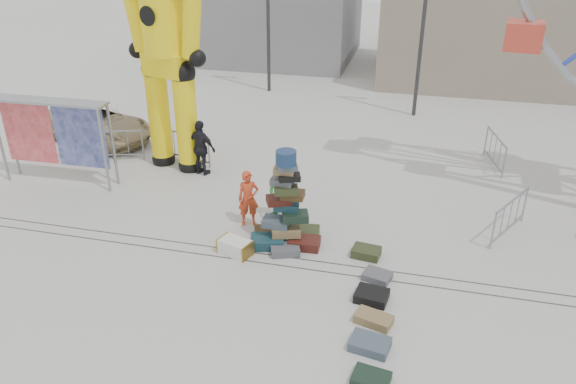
% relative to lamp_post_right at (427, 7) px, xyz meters
% --- Properties ---
extents(ground, '(90.00, 90.00, 0.00)m').
position_rel_lamp_post_right_xyz_m(ground, '(-3.09, -13.00, -4.48)').
color(ground, '#9E9E99').
rests_on(ground, ground).
extents(track_line_near, '(40.00, 0.04, 0.01)m').
position_rel_lamp_post_right_xyz_m(track_line_near, '(-3.09, -12.40, -4.48)').
color(track_line_near, '#47443F').
rests_on(track_line_near, ground).
extents(track_line_far, '(40.00, 0.04, 0.01)m').
position_rel_lamp_post_right_xyz_m(track_line_far, '(-3.09, -12.00, -4.48)').
color(track_line_far, '#47443F').
rests_on(track_line_far, ground).
extents(building_right, '(12.00, 8.00, 5.00)m').
position_rel_lamp_post_right_xyz_m(building_right, '(3.91, 7.00, -1.98)').
color(building_right, gray).
rests_on(building_right, ground).
extents(building_left, '(10.00, 8.00, 4.40)m').
position_rel_lamp_post_right_xyz_m(building_left, '(-9.09, 9.00, -2.28)').
color(building_left, gray).
rests_on(building_left, ground).
extents(lamp_post_right, '(1.41, 0.25, 8.00)m').
position_rel_lamp_post_right_xyz_m(lamp_post_right, '(0.00, 0.00, 0.00)').
color(lamp_post_right, '#2D2D30').
rests_on(lamp_post_right, ground).
extents(suitcase_tower, '(1.92, 1.68, 2.64)m').
position_rel_lamp_post_right_xyz_m(suitcase_tower, '(-2.91, -11.32, -3.74)').
color(suitcase_tower, '#183E49').
rests_on(suitcase_tower, ground).
extents(crash_test_dummy, '(3.08, 1.35, 7.73)m').
position_rel_lamp_post_right_xyz_m(crash_test_dummy, '(-7.76, -7.40, -0.41)').
color(crash_test_dummy, black).
rests_on(crash_test_dummy, ground).
extents(banner_scaffold, '(3.80, 0.71, 2.74)m').
position_rel_lamp_post_right_xyz_m(banner_scaffold, '(-10.82, -9.45, -2.42)').
color(banner_scaffold, gray).
rests_on(banner_scaffold, ground).
extents(steamer_trunk, '(0.96, 0.74, 0.39)m').
position_rel_lamp_post_right_xyz_m(steamer_trunk, '(-4.04, -12.15, -4.28)').
color(steamer_trunk, silver).
rests_on(steamer_trunk, ground).
extents(row_case_0, '(0.76, 0.60, 0.23)m').
position_rel_lamp_post_right_xyz_m(row_case_0, '(-0.77, -11.46, -4.37)').
color(row_case_0, '#323A1D').
rests_on(row_case_0, ground).
extents(row_case_1, '(0.75, 0.66, 0.18)m').
position_rel_lamp_post_right_xyz_m(row_case_1, '(-0.39, -12.40, -4.39)').
color(row_case_1, '#55575D').
rests_on(row_case_1, ground).
extents(row_case_2, '(0.80, 0.69, 0.21)m').
position_rel_lamp_post_right_xyz_m(row_case_2, '(-0.44, -13.22, -4.37)').
color(row_case_2, black).
rests_on(row_case_2, ground).
extents(row_case_3, '(0.87, 0.64, 0.20)m').
position_rel_lamp_post_right_xyz_m(row_case_3, '(-0.31, -14.01, -4.38)').
color(row_case_3, olive).
rests_on(row_case_3, ground).
extents(row_case_4, '(0.87, 0.69, 0.21)m').
position_rel_lamp_post_right_xyz_m(row_case_4, '(-0.30, -14.81, -4.38)').
color(row_case_4, '#445462').
rests_on(row_case_4, ground).
extents(row_case_5, '(0.77, 0.62, 0.16)m').
position_rel_lamp_post_right_xyz_m(row_case_5, '(-0.17, -15.71, -4.40)').
color(row_case_5, black).
rests_on(row_case_5, ground).
extents(barricade_dummy_a, '(2.00, 0.10, 1.10)m').
position_rel_lamp_post_right_xyz_m(barricade_dummy_a, '(-12.67, -7.90, -3.93)').
color(barricade_dummy_a, gray).
rests_on(barricade_dummy_a, ground).
extents(barricade_dummy_b, '(1.94, 0.68, 1.10)m').
position_rel_lamp_post_right_xyz_m(barricade_dummy_b, '(-10.11, -7.39, -3.93)').
color(barricade_dummy_b, gray).
rests_on(barricade_dummy_b, ground).
extents(barricade_dummy_c, '(1.95, 0.63, 1.10)m').
position_rel_lamp_post_right_xyz_m(barricade_dummy_c, '(-7.58, -6.99, -3.93)').
color(barricade_dummy_c, gray).
rests_on(barricade_dummy_c, ground).
extents(barricade_wheel_front, '(1.06, 1.80, 1.10)m').
position_rel_lamp_post_right_xyz_m(barricade_wheel_front, '(2.81, -9.47, -3.93)').
color(barricade_wheel_front, gray).
rests_on(barricade_wheel_front, ground).
extents(barricade_wheel_back, '(0.54, 1.97, 1.10)m').
position_rel_lamp_post_right_xyz_m(barricade_wheel_back, '(2.78, -4.79, -3.93)').
color(barricade_wheel_back, gray).
rests_on(barricade_wheel_back, ground).
extents(pedestrian_red, '(0.69, 0.59, 1.59)m').
position_rel_lamp_post_right_xyz_m(pedestrian_red, '(-4.16, -10.59, -3.69)').
color(pedestrian_red, '#BD3A1B').
rests_on(pedestrian_red, ground).
extents(pedestrian_green, '(0.96, 0.86, 1.63)m').
position_rel_lamp_post_right_xyz_m(pedestrian_green, '(-3.36, -10.12, -3.67)').
color(pedestrian_green, '#1B6E2B').
rests_on(pedestrian_green, ground).
extents(pedestrian_black, '(1.17, 0.73, 1.86)m').
position_rel_lamp_post_right_xyz_m(pedestrian_black, '(-6.65, -7.80, -3.55)').
color(pedestrian_black, black).
rests_on(pedestrian_black, ground).
extents(parked_suv, '(5.16, 3.51, 1.31)m').
position_rel_lamp_post_right_xyz_m(parked_suv, '(-11.72, -5.88, -3.83)').
color(parked_suv, tan).
rests_on(parked_suv, ground).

